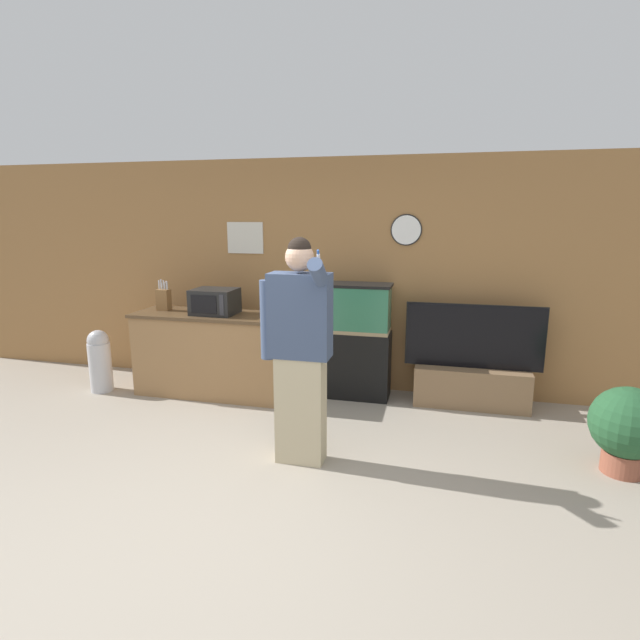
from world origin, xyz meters
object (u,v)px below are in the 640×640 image
object	(u,v)px
tv_on_stand	(471,376)
trash_bin	(100,360)
aquarium_on_stand	(352,341)
counter_island	(212,354)
knife_block	(164,299)
potted_plant	(627,426)
microwave	(215,301)
person_standing	(299,349)

from	to	relation	value
tv_on_stand	trash_bin	xyz separation A→B (m)	(-4.09, -0.55, 0.05)
aquarium_on_stand	counter_island	bearing A→B (deg)	-169.19
knife_block	aquarium_on_stand	bearing A→B (deg)	6.50
knife_block	aquarium_on_stand	size ratio (longest dim) A/B	0.27
counter_island	potted_plant	bearing A→B (deg)	-12.65
trash_bin	knife_block	bearing A→B (deg)	22.76
aquarium_on_stand	trash_bin	size ratio (longest dim) A/B	1.77
counter_island	potted_plant	xyz separation A→B (m)	(3.90, -0.88, -0.07)
tv_on_stand	potted_plant	world-z (taller)	tv_on_stand
aquarium_on_stand	trash_bin	bearing A→B (deg)	-169.32
potted_plant	microwave	bearing A→B (deg)	167.28
knife_block	potted_plant	size ratio (longest dim) A/B	0.49
knife_block	person_standing	xyz separation A→B (m)	(1.98, -1.33, -0.10)
counter_island	microwave	bearing A→B (deg)	-8.70
knife_block	aquarium_on_stand	world-z (taller)	knife_block
tv_on_stand	person_standing	distance (m)	2.23
microwave	person_standing	world-z (taller)	person_standing
tv_on_stand	knife_block	bearing A→B (deg)	-175.58
microwave	tv_on_stand	size ratio (longest dim) A/B	0.33
aquarium_on_stand	trash_bin	xyz separation A→B (m)	(-2.81, -0.53, -0.27)
microwave	potted_plant	xyz separation A→B (m)	(3.83, -0.87, -0.67)
aquarium_on_stand	tv_on_stand	world-z (taller)	aquarium_on_stand
person_standing	trash_bin	bearing A→B (deg)	158.62
person_standing	trash_bin	distance (m)	2.92
potted_plant	counter_island	bearing A→B (deg)	167.35
aquarium_on_stand	person_standing	distance (m)	1.61
tv_on_stand	microwave	bearing A→B (deg)	-173.25
knife_block	microwave	bearing A→B (deg)	-5.36
tv_on_stand	potted_plant	bearing A→B (deg)	-47.44
tv_on_stand	trash_bin	world-z (taller)	tv_on_stand
microwave	trash_bin	world-z (taller)	microwave
microwave	potted_plant	distance (m)	3.99
person_standing	trash_bin	world-z (taller)	person_standing
trash_bin	potted_plant	bearing A→B (deg)	-7.03
person_standing	tv_on_stand	bearing A→B (deg)	48.29
microwave	person_standing	size ratio (longest dim) A/B	0.25
trash_bin	microwave	bearing A→B (deg)	9.55
counter_island	potted_plant	world-z (taller)	counter_island
microwave	aquarium_on_stand	size ratio (longest dim) A/B	0.37
microwave	knife_block	distance (m)	0.66
aquarium_on_stand	potted_plant	size ratio (longest dim) A/B	1.81
person_standing	potted_plant	bearing A→B (deg)	9.15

